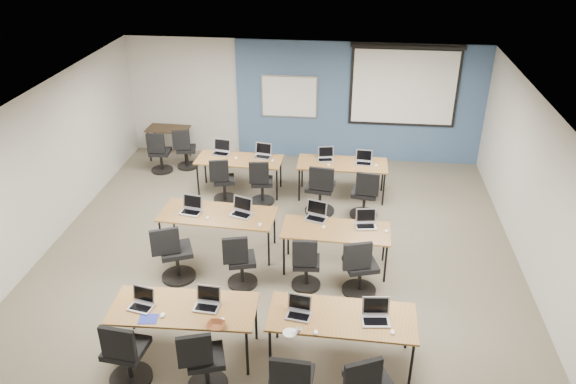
# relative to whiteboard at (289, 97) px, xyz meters

# --- Properties ---
(floor) EXTENTS (8.00, 9.00, 0.02)m
(floor) POSITION_rel_whiteboard_xyz_m (0.30, -4.43, -1.45)
(floor) COLOR #6B6354
(floor) RESTS_ON ground
(ceiling) EXTENTS (8.00, 9.00, 0.02)m
(ceiling) POSITION_rel_whiteboard_xyz_m (0.30, -4.43, 1.25)
(ceiling) COLOR white
(ceiling) RESTS_ON ground
(wall_back) EXTENTS (8.00, 0.04, 2.70)m
(wall_back) POSITION_rel_whiteboard_xyz_m (0.30, 0.07, -0.10)
(wall_back) COLOR beige
(wall_back) RESTS_ON ground
(wall_left) EXTENTS (0.04, 9.00, 2.70)m
(wall_left) POSITION_rel_whiteboard_xyz_m (-3.70, -4.43, -0.10)
(wall_left) COLOR beige
(wall_left) RESTS_ON ground
(wall_right) EXTENTS (0.04, 9.00, 2.70)m
(wall_right) POSITION_rel_whiteboard_xyz_m (4.30, -4.43, -0.10)
(wall_right) COLOR beige
(wall_right) RESTS_ON ground
(blue_accent_panel) EXTENTS (5.50, 0.04, 2.70)m
(blue_accent_panel) POSITION_rel_whiteboard_xyz_m (1.55, 0.04, -0.10)
(blue_accent_panel) COLOR #3D5977
(blue_accent_panel) RESTS_ON wall_back
(whiteboard) EXTENTS (1.28, 0.03, 0.98)m
(whiteboard) POSITION_rel_whiteboard_xyz_m (0.00, 0.00, 0.00)
(whiteboard) COLOR #9AA2AB
(whiteboard) RESTS_ON wall_back
(projector_screen) EXTENTS (2.40, 0.10, 1.82)m
(projector_screen) POSITION_rel_whiteboard_xyz_m (2.50, -0.02, 0.44)
(projector_screen) COLOR black
(projector_screen) RESTS_ON wall_back
(training_table_front_left) EXTENTS (1.88, 0.78, 0.73)m
(training_table_front_left) POSITION_rel_whiteboard_xyz_m (-0.62, -6.52, -0.76)
(training_table_front_left) COLOR #A46843
(training_table_front_left) RESTS_ON floor
(training_table_front_right) EXTENTS (1.87, 0.78, 0.73)m
(training_table_front_right) POSITION_rel_whiteboard_xyz_m (1.41, -6.46, -0.76)
(training_table_front_right) COLOR brown
(training_table_front_right) RESTS_ON floor
(training_table_mid_left) EXTENTS (1.92, 0.80, 0.73)m
(training_table_mid_left) POSITION_rel_whiteboard_xyz_m (-0.73, -4.10, -0.76)
(training_table_mid_left) COLOR #945732
(training_table_mid_left) RESTS_ON floor
(training_table_mid_right) EXTENTS (1.72, 0.72, 0.73)m
(training_table_mid_right) POSITION_rel_whiteboard_xyz_m (1.25, -4.38, -0.77)
(training_table_mid_right) COLOR brown
(training_table_mid_right) RESTS_ON floor
(training_table_back_left) EXTENTS (1.73, 0.72, 0.73)m
(training_table_back_left) POSITION_rel_whiteboard_xyz_m (-0.80, -1.89, -0.77)
(training_table_back_left) COLOR brown
(training_table_back_left) RESTS_ON floor
(training_table_back_right) EXTENTS (1.78, 0.74, 0.73)m
(training_table_back_right) POSITION_rel_whiteboard_xyz_m (1.27, -1.85, -0.77)
(training_table_back_right) COLOR #976843
(training_table_back_right) RESTS_ON floor
(laptop_0) EXTENTS (0.31, 0.26, 0.23)m
(laptop_0) POSITION_rel_whiteboard_xyz_m (-1.16, -6.55, -0.66)
(laptop_0) COLOR #B0B0BC
(laptop_0) RESTS_ON training_table_front_left
(mouse_0) EXTENTS (0.09, 0.11, 0.04)m
(mouse_0) POSITION_rel_whiteboard_xyz_m (-0.84, -6.71, -0.71)
(mouse_0) COLOR white
(mouse_0) RESTS_ON training_table_front_left
(task_chair_0) EXTENTS (0.54, 0.54, 1.02)m
(task_chair_0) POSITION_rel_whiteboard_xyz_m (-1.19, -7.16, -1.03)
(task_chair_0) COLOR black
(task_chair_0) RESTS_ON floor
(laptop_1) EXTENTS (0.32, 0.27, 0.24)m
(laptop_1) POSITION_rel_whiteboard_xyz_m (-0.32, -6.45, -0.66)
(laptop_1) COLOR #A9A9B6
(laptop_1) RESTS_ON training_table_front_left
(mouse_1) EXTENTS (0.08, 0.11, 0.04)m
(mouse_1) POSITION_rel_whiteboard_xyz_m (-0.07, -6.72, -0.71)
(mouse_1) COLOR white
(mouse_1) RESTS_ON training_table_front_left
(task_chair_1) EXTENTS (0.52, 0.50, 0.99)m
(task_chair_1) POSITION_rel_whiteboard_xyz_m (-0.22, -7.16, -1.04)
(task_chair_1) COLOR black
(task_chair_1) RESTS_ON floor
(laptop_2) EXTENTS (0.31, 0.26, 0.23)m
(laptop_2) POSITION_rel_whiteboard_xyz_m (0.86, -6.48, -0.66)
(laptop_2) COLOR silver
(laptop_2) RESTS_ON training_table_front_right
(mouse_2) EXTENTS (0.06, 0.09, 0.03)m
(mouse_2) POSITION_rel_whiteboard_xyz_m (1.10, -6.80, -0.71)
(mouse_2) COLOR white
(mouse_2) RESTS_ON training_table_front_right
(laptop_3) EXTENTS (0.34, 0.29, 0.26)m
(laptop_3) POSITION_rel_whiteboard_xyz_m (1.82, -6.46, -0.66)
(laptop_3) COLOR silver
(laptop_3) RESTS_ON training_table_front_right
(mouse_3) EXTENTS (0.07, 0.10, 0.03)m
(mouse_3) POSITION_rel_whiteboard_xyz_m (2.02, -6.69, -0.71)
(mouse_3) COLOR white
(mouse_3) RESTS_ON training_table_front_right
(laptop_4) EXTENTS (0.34, 0.29, 0.26)m
(laptop_4) POSITION_rel_whiteboard_xyz_m (-1.18, -4.08, -0.66)
(laptop_4) COLOR #B4B4B4
(laptop_4) RESTS_ON training_table_mid_left
(mouse_4) EXTENTS (0.08, 0.11, 0.03)m
(mouse_4) POSITION_rel_whiteboard_xyz_m (-0.86, -4.28, -0.71)
(mouse_4) COLOR white
(mouse_4) RESTS_ON training_table_mid_left
(task_chair_4) EXTENTS (0.58, 0.54, 1.02)m
(task_chair_4) POSITION_rel_whiteboard_xyz_m (-1.24, -5.00, -1.03)
(task_chair_4) COLOR black
(task_chair_4) RESTS_ON floor
(laptop_5) EXTENTS (0.35, 0.29, 0.26)m
(laptop_5) POSITION_rel_whiteboard_xyz_m (-0.33, -4.05, -0.66)
(laptop_5) COLOR #A8A8A8
(laptop_5) RESTS_ON training_table_mid_left
(mouse_5) EXTENTS (0.08, 0.11, 0.04)m
(mouse_5) POSITION_rel_whiteboard_xyz_m (0.03, -4.39, -0.71)
(mouse_5) COLOR white
(mouse_5) RESTS_ON training_table_mid_left
(task_chair_5) EXTENTS (0.48, 0.47, 0.96)m
(task_chair_5) POSITION_rel_whiteboard_xyz_m (-0.18, -5.04, -1.06)
(task_chair_5) COLOR black
(task_chair_5) RESTS_ON floor
(laptop_6) EXTENTS (0.35, 0.30, 0.26)m
(laptop_6) POSITION_rel_whiteboard_xyz_m (0.91, -4.04, -0.66)
(laptop_6) COLOR #B4B4B4
(laptop_6) RESTS_ON training_table_mid_right
(mouse_6) EXTENTS (0.09, 0.11, 0.03)m
(mouse_6) POSITION_rel_whiteboard_xyz_m (1.05, -4.34, -0.71)
(mouse_6) COLOR white
(mouse_6) RESTS_ON training_table_mid_right
(task_chair_6) EXTENTS (0.46, 0.46, 0.95)m
(task_chair_6) POSITION_rel_whiteboard_xyz_m (0.82, -4.98, -1.06)
(task_chair_6) COLOR black
(task_chair_6) RESTS_ON floor
(laptop_7) EXTENTS (0.33, 0.28, 0.25)m
(laptop_7) POSITION_rel_whiteboard_xyz_m (1.72, -4.19, -0.66)
(laptop_7) COLOR silver
(laptop_7) RESTS_ON training_table_mid_right
(mouse_7) EXTENTS (0.08, 0.10, 0.03)m
(mouse_7) POSITION_rel_whiteboard_xyz_m (2.04, -4.35, -0.71)
(mouse_7) COLOR white
(mouse_7) RESTS_ON training_table_mid_right
(task_chair_7) EXTENTS (0.54, 0.53, 1.01)m
(task_chair_7) POSITION_rel_whiteboard_xyz_m (1.64, -5.03, -1.03)
(task_chair_7) COLOR black
(task_chair_7) RESTS_ON floor
(laptop_8) EXTENTS (0.36, 0.31, 0.27)m
(laptop_8) POSITION_rel_whiteboard_xyz_m (-1.22, -1.64, -0.65)
(laptop_8) COLOR silver
(laptop_8) RESTS_ON training_table_back_left
(mouse_8) EXTENTS (0.09, 0.12, 0.04)m
(mouse_8) POSITION_rel_whiteboard_xyz_m (-0.86, -1.88, -0.71)
(mouse_8) COLOR white
(mouse_8) RESTS_ON training_table_back_left
(task_chair_8) EXTENTS (0.46, 0.46, 0.95)m
(task_chair_8) POSITION_rel_whiteboard_xyz_m (-1.05, -2.34, -1.06)
(task_chair_8) COLOR black
(task_chair_8) RESTS_ON floor
(laptop_9) EXTENTS (0.34, 0.29, 0.26)m
(laptop_9) POSITION_rel_whiteboard_xyz_m (-0.34, -1.70, -0.66)
(laptop_9) COLOR #B9B9C1
(laptop_9) RESTS_ON training_table_back_left
(mouse_9) EXTENTS (0.08, 0.10, 0.03)m
(mouse_9) POSITION_rel_whiteboard_xyz_m (-0.12, -1.91, -0.71)
(mouse_9) COLOR white
(mouse_9) RESTS_ON training_table_back_left
(task_chair_9) EXTENTS (0.47, 0.47, 0.95)m
(task_chair_9) POSITION_rel_whiteboard_xyz_m (-0.28, -2.35, -1.06)
(task_chair_9) COLOR black
(task_chair_9) RESTS_ON floor
(laptop_10) EXTENTS (0.32, 0.27, 0.24)m
(laptop_10) POSITION_rel_whiteboard_xyz_m (0.93, -1.70, -0.66)
(laptop_10) COLOR silver
(laptop_10) RESTS_ON training_table_back_right
(mouse_10) EXTENTS (0.08, 0.10, 0.03)m
(mouse_10) POSITION_rel_whiteboard_xyz_m (1.01, -1.99, -0.71)
(mouse_10) COLOR white
(mouse_10) RESTS_ON training_table_back_right
(task_chair_10) EXTENTS (0.57, 0.57, 1.04)m
(task_chair_10) POSITION_rel_whiteboard_xyz_m (0.89, -2.62, -1.02)
(task_chair_10) COLOR black
(task_chair_10) RESTS_ON floor
(laptop_11) EXTENTS (0.32, 0.27, 0.25)m
(laptop_11) POSITION_rel_whiteboard_xyz_m (1.69, -1.79, -0.66)
(laptop_11) COLOR silver
(laptop_11) RESTS_ON training_table_back_right
(mouse_11) EXTENTS (0.07, 0.10, 0.03)m
(mouse_11) POSITION_rel_whiteboard_xyz_m (1.94, -1.89, -0.71)
(mouse_11) COLOR white
(mouse_11) RESTS_ON training_table_back_right
(task_chair_11) EXTENTS (0.52, 0.52, 1.00)m
(task_chair_11) POSITION_rel_whiteboard_xyz_m (1.73, -2.66, -1.04)
(task_chair_11) COLOR black
(task_chair_11) RESTS_ON floor
(blue_mousepad) EXTENTS (0.25, 0.22, 0.01)m
(blue_mousepad) POSITION_rel_whiteboard_xyz_m (-1.00, -6.79, -0.72)
(blue_mousepad) COLOR #25309C
(blue_mousepad) RESTS_ON training_table_front_left
(snack_bowl) EXTENTS (0.25, 0.25, 0.06)m
(snack_bowl) POSITION_rel_whiteboard_xyz_m (-0.12, -6.85, -0.69)
(snack_bowl) COLOR #98632A
(snack_bowl) RESTS_ON training_table_front_left
(snack_plate) EXTENTS (0.20, 0.20, 0.01)m
(snack_plate) POSITION_rel_whiteboard_xyz_m (0.79, -6.84, -0.71)
(snack_plate) COLOR white
(snack_plate) RESTS_ON training_table_front_right
(coffee_cup) EXTENTS (0.06, 0.06, 0.05)m
(coffee_cup) POSITION_rel_whiteboard_xyz_m (0.89, -6.83, -0.68)
(coffee_cup) COLOR white
(coffee_cup) RESTS_ON snack_plate
(utility_table) EXTENTS (0.94, 0.52, 0.75)m
(utility_table) POSITION_rel_whiteboard_xyz_m (-2.73, -0.44, -0.79)
(utility_table) COLOR black
(utility_table) RESTS_ON floor
(spare_chair_a) EXTENTS (0.46, 0.46, 0.95)m
(spare_chair_a) POSITION_rel_whiteboard_xyz_m (-2.22, -0.92, -1.06)
(spare_chair_a) COLOR black
(spare_chair_a) RESTS_ON floor
(spare_chair_b) EXTENTS (0.48, 0.48, 0.96)m
(spare_chair_b) POSITION_rel_whiteboard_xyz_m (-2.72, -1.19, -1.06)
(spare_chair_b) COLOR black
(spare_chair_b) RESTS_ON floor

